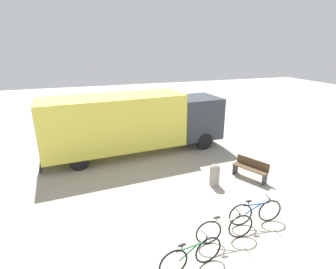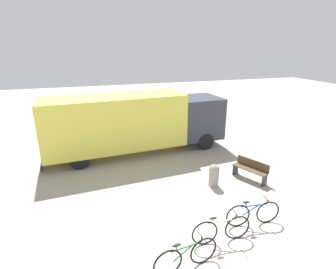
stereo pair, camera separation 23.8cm
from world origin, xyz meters
The scene contains 7 objects.
ground_plane centered at (0.00, 0.00, 0.00)m, with size 60.00×60.00×0.00m, color #A8A091.
delivery_truck centered at (-0.40, 6.86, 1.61)m, with size 8.95×2.76×2.91m.
park_bench centered at (3.46, 2.69, 0.45)m, with size 0.95×1.44×0.81m.
bicycle_near centered at (-0.62, -0.72, 0.39)m, with size 1.69×0.44×0.84m.
bicycle_middle centered at (0.63, -0.13, 0.39)m, with size 1.70×0.44×0.84m.
bicycle_far centered at (1.88, 0.24, 0.39)m, with size 1.69×0.44×0.84m.
bollard_near_bench centered at (1.82, 2.67, 0.47)m, with size 0.39×0.39×0.88m.
Camera 2 is at (-2.50, -5.28, 5.16)m, focal length 28.00 mm.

